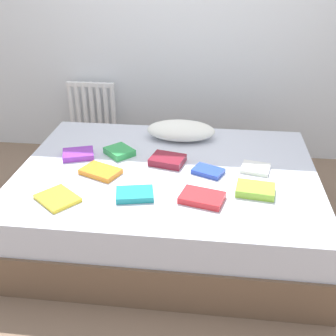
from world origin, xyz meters
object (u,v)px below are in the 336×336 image
textbook_orange (101,171)px  textbook_maroon (168,160)px  radiator (93,111)px  textbook_yellow (58,198)px  textbook_blue (208,171)px  textbook_red (202,198)px  textbook_white (256,168)px  pillow (181,130)px  textbook_teal (135,194)px  textbook_lime (255,190)px  textbook_purple (78,154)px  bed (167,201)px  textbook_green (119,152)px

textbook_orange → textbook_maroon: textbook_maroon is taller
radiator → textbook_maroon: radiator is taller
textbook_yellow → textbook_blue: bearing=65.7°
textbook_red → textbook_white: size_ratio=1.36×
pillow → textbook_teal: bearing=-102.6°
textbook_teal → textbook_blue: 0.54m
textbook_red → textbook_white: bearing=65.2°
textbook_lime → textbook_orange: bearing=-179.6°
pillow → textbook_yellow: pillow is taller
textbook_purple → textbook_white: 1.22m
bed → textbook_maroon: size_ratio=9.06×
textbook_teal → textbook_purple: size_ratio=1.03×
pillow → textbook_lime: 0.90m
textbook_purple → textbook_maroon: 0.63m
radiator → textbook_teal: size_ratio=2.60×
pillow → radiator: bearing=142.3°
textbook_lime → textbook_yellow: (-1.15, -0.21, -0.01)m
textbook_green → textbook_yellow: size_ratio=0.80×
bed → textbook_white: 0.64m
textbook_white → textbook_purple: bearing=-170.7°
bed → textbook_teal: bearing=-111.9°
textbook_purple → textbook_white: textbook_purple is taller
textbook_teal → textbook_orange: bearing=125.8°
pillow → textbook_maroon: pillow is taller
textbook_white → textbook_blue: textbook_blue is taller
textbook_maroon → textbook_red: 0.51m
textbook_lime → textbook_blue: 0.36m
textbook_lime → textbook_maroon: textbook_maroon is taller
radiator → textbook_purple: (0.22, -1.09, 0.10)m
bed → pillow: pillow is taller
textbook_red → textbook_blue: textbook_red is taller
textbook_maroon → textbook_blue: size_ratio=1.16×
textbook_lime → textbook_orange: 0.99m
pillow → textbook_yellow: (-0.63, -0.95, -0.06)m
textbook_maroon → textbook_red: textbook_maroon is taller
textbook_red → bed: bearing=138.6°
textbook_teal → textbook_orange: textbook_teal is taller
pillow → textbook_white: (0.54, -0.45, -0.05)m
textbook_green → textbook_teal: textbook_green is taller
textbook_lime → textbook_orange: (-0.98, 0.12, -0.01)m
pillow → textbook_green: pillow is taller
pillow → textbook_red: (0.20, -0.86, -0.05)m
textbook_purple → textbook_lime: bearing=-34.6°
pillow → textbook_purple: size_ratio=2.46×
textbook_teal → textbook_red: (0.39, 0.01, 0.00)m
textbook_green → textbook_red: textbook_green is taller
textbook_lime → textbook_yellow: 1.17m
radiator → textbook_yellow: 1.68m
radiator → textbook_orange: radiator is taller
radiator → textbook_red: radiator is taller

